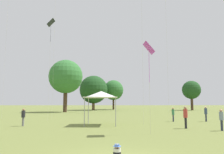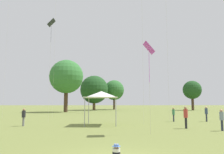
{
  "view_description": "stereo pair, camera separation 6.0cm",
  "coord_description": "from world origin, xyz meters",
  "px_view_note": "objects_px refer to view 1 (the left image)",
  "views": [
    {
      "loc": [
        -0.25,
        -8.25,
        2.2
      ],
      "look_at": [
        0.03,
        7.15,
        3.98
      ],
      "focal_mm": 35.0,
      "sensor_mm": 36.0,
      "label": 1
    },
    {
      "loc": [
        -0.19,
        -8.25,
        2.2
      ],
      "look_at": [
        0.03,
        7.15,
        3.98
      ],
      "focal_mm": 35.0,
      "sensor_mm": 36.0,
      "label": 2
    }
  ],
  "objects_px": {
    "kite_3": "(149,50)",
    "person_standing_2": "(185,115)",
    "distant_tree_0": "(94,90)",
    "person_standing_0": "(173,113)",
    "distant_tree_3": "(113,90)",
    "person_standing_3": "(23,116)",
    "distant_tree_2": "(66,77)",
    "kite_0": "(51,26)",
    "seated_toddler": "(117,153)",
    "distant_tree_1": "(191,90)",
    "canopy_tent": "(101,95)",
    "person_standing_4": "(206,112)",
    "person_standing_1": "(221,118)"
  },
  "relations": [
    {
      "from": "canopy_tent",
      "to": "kite_0",
      "type": "xyz_separation_m",
      "value": [
        -6.35,
        4.54,
        8.6
      ]
    },
    {
      "from": "distant_tree_3",
      "to": "person_standing_2",
      "type": "bearing_deg",
      "value": -84.03
    },
    {
      "from": "seated_toddler",
      "to": "distant_tree_1",
      "type": "distance_m",
      "value": 56.33
    },
    {
      "from": "distant_tree_1",
      "to": "distant_tree_2",
      "type": "distance_m",
      "value": 34.46
    },
    {
      "from": "person_standing_1",
      "to": "person_standing_3",
      "type": "relative_size",
      "value": 1.02
    },
    {
      "from": "distant_tree_1",
      "to": "person_standing_4",
      "type": "bearing_deg",
      "value": -108.81
    },
    {
      "from": "person_standing_1",
      "to": "kite_0",
      "type": "height_order",
      "value": "kite_0"
    },
    {
      "from": "person_standing_3",
      "to": "kite_3",
      "type": "relative_size",
      "value": 0.25
    },
    {
      "from": "canopy_tent",
      "to": "distant_tree_0",
      "type": "bearing_deg",
      "value": 94.88
    },
    {
      "from": "person_standing_1",
      "to": "person_standing_3",
      "type": "xyz_separation_m",
      "value": [
        -16.68,
        3.64,
        -0.03
      ]
    },
    {
      "from": "person_standing_0",
      "to": "distant_tree_2",
      "type": "xyz_separation_m",
      "value": [
        -16.98,
        24.01,
        6.95
      ]
    },
    {
      "from": "kite_3",
      "to": "distant_tree_3",
      "type": "height_order",
      "value": "distant_tree_3"
    },
    {
      "from": "person_standing_1",
      "to": "person_standing_2",
      "type": "height_order",
      "value": "person_standing_2"
    },
    {
      "from": "kite_3",
      "to": "distant_tree_0",
      "type": "xyz_separation_m",
      "value": [
        -7.01,
        46.03,
        -0.21
      ]
    },
    {
      "from": "seated_toddler",
      "to": "person_standing_3",
      "type": "bearing_deg",
      "value": 110.26
    },
    {
      "from": "distant_tree_2",
      "to": "person_standing_3",
      "type": "bearing_deg",
      "value": -86.61
    },
    {
      "from": "distant_tree_0",
      "to": "distant_tree_3",
      "type": "bearing_deg",
      "value": 36.51
    },
    {
      "from": "kite_3",
      "to": "distant_tree_0",
      "type": "bearing_deg",
      "value": 51.13
    },
    {
      "from": "kite_0",
      "to": "distant_tree_3",
      "type": "xyz_separation_m",
      "value": [
        8.64,
        39.64,
        -5.73
      ]
    },
    {
      "from": "person_standing_0",
      "to": "distant_tree_3",
      "type": "xyz_separation_m",
      "value": [
        -5.81,
        40.51,
        4.84
      ]
    },
    {
      "from": "kite_3",
      "to": "distant_tree_0",
      "type": "relative_size",
      "value": 0.67
    },
    {
      "from": "kite_0",
      "to": "distant_tree_0",
      "type": "bearing_deg",
      "value": -139.81
    },
    {
      "from": "person_standing_1",
      "to": "distant_tree_0",
      "type": "height_order",
      "value": "distant_tree_0"
    },
    {
      "from": "distant_tree_1",
      "to": "canopy_tent",
      "type": "bearing_deg",
      "value": -121.65
    },
    {
      "from": "person_standing_0",
      "to": "person_standing_3",
      "type": "xyz_separation_m",
      "value": [
        -15.3,
        -4.39,
        0.01
      ]
    },
    {
      "from": "person_standing_3",
      "to": "kite_0",
      "type": "distance_m",
      "value": 11.83
    },
    {
      "from": "canopy_tent",
      "to": "kite_0",
      "type": "height_order",
      "value": "kite_0"
    },
    {
      "from": "seated_toddler",
      "to": "canopy_tent",
      "type": "bearing_deg",
      "value": 80.45
    },
    {
      "from": "kite_0",
      "to": "distant_tree_2",
      "type": "height_order",
      "value": "kite_0"
    },
    {
      "from": "person_standing_3",
      "to": "distant_tree_1",
      "type": "distance_m",
      "value": 50.19
    },
    {
      "from": "person_standing_0",
      "to": "person_standing_3",
      "type": "bearing_deg",
      "value": -27.84
    },
    {
      "from": "kite_0",
      "to": "distant_tree_1",
      "type": "bearing_deg",
      "value": -176.6
    },
    {
      "from": "distant_tree_0",
      "to": "seated_toddler",
      "type": "bearing_deg",
      "value": -85.2
    },
    {
      "from": "kite_0",
      "to": "distant_tree_1",
      "type": "relative_size",
      "value": 1.52
    },
    {
      "from": "kite_3",
      "to": "person_standing_2",
      "type": "bearing_deg",
      "value": -5.87
    },
    {
      "from": "distant_tree_0",
      "to": "distant_tree_2",
      "type": "distance_m",
      "value": 13.62
    },
    {
      "from": "person_standing_1",
      "to": "kite_3",
      "type": "relative_size",
      "value": 0.26
    },
    {
      "from": "person_standing_0",
      "to": "distant_tree_0",
      "type": "relative_size",
      "value": 0.16
    },
    {
      "from": "person_standing_4",
      "to": "distant_tree_3",
      "type": "distance_m",
      "value": 41.91
    },
    {
      "from": "seated_toddler",
      "to": "person_standing_4",
      "type": "bearing_deg",
      "value": 42.41
    },
    {
      "from": "distant_tree_0",
      "to": "distant_tree_3",
      "type": "height_order",
      "value": "distant_tree_0"
    },
    {
      "from": "person_standing_0",
      "to": "canopy_tent",
      "type": "height_order",
      "value": "canopy_tent"
    },
    {
      "from": "person_standing_0",
      "to": "distant_tree_3",
      "type": "relative_size",
      "value": 0.18
    },
    {
      "from": "seated_toddler",
      "to": "person_standing_3",
      "type": "xyz_separation_m",
      "value": [
        -8.21,
        12.02,
        0.71
      ]
    },
    {
      "from": "seated_toddler",
      "to": "person_standing_0",
      "type": "distance_m",
      "value": 17.89
    },
    {
      "from": "seated_toddler",
      "to": "distant_tree_0",
      "type": "relative_size",
      "value": 0.06
    },
    {
      "from": "distant_tree_2",
      "to": "person_standing_4",
      "type": "bearing_deg",
      "value": -49.19
    },
    {
      "from": "distant_tree_0",
      "to": "person_standing_0",
      "type": "bearing_deg",
      "value": -72.39
    },
    {
      "from": "seated_toddler",
      "to": "person_standing_4",
      "type": "distance_m",
      "value": 19.67
    },
    {
      "from": "person_standing_0",
      "to": "person_standing_4",
      "type": "bearing_deg",
      "value": 135.91
    }
  ]
}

